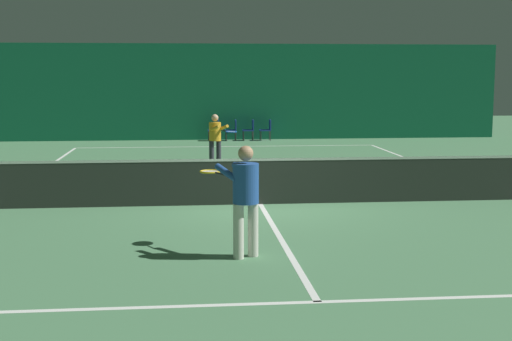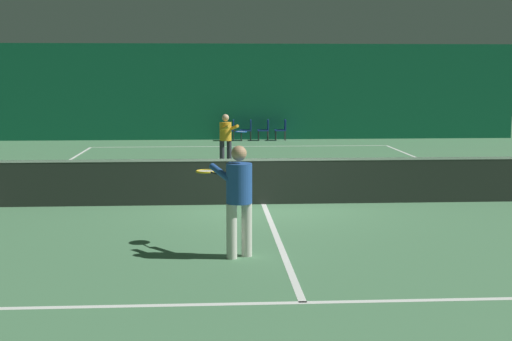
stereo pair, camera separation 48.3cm
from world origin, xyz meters
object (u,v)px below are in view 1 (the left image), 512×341
courtside_chair_0 (215,129)px  courtside_chair_1 (233,129)px  courtside_chair_2 (250,129)px  player_near (244,192)px  courtside_chair_3 (267,128)px  player_far (216,136)px  tennis_net (260,180)px

courtside_chair_0 → courtside_chair_1: (0.70, 0.00, 0.00)m
courtside_chair_2 → player_near: bearing=-5.5°
courtside_chair_3 → player_far: bearing=-16.9°
courtside_chair_0 → courtside_chair_2: size_ratio=1.00×
tennis_net → courtside_chair_1: (0.39, 14.24, -0.03)m
tennis_net → player_far: bearing=95.9°
player_near → player_far: bearing=-29.5°
tennis_net → player_near: bearing=-99.2°
player_near → courtside_chair_2: 18.55m
player_far → courtside_chair_3: player_far is taller
courtside_chair_2 → courtside_chair_3: size_ratio=1.00×
courtside_chair_1 → courtside_chair_2: size_ratio=1.00×
tennis_net → courtside_chair_2: tennis_net is taller
tennis_net → courtside_chair_1: tennis_net is taller
player_far → courtside_chair_2: size_ratio=1.80×
player_near → player_far: (0.05, 10.46, -0.08)m
player_near → courtside_chair_1: bearing=-32.5°
player_near → courtside_chair_0: bearing=-30.4°
courtside_chair_3 → player_near: bearing=-7.6°
player_far → courtside_chair_1: size_ratio=1.80×
courtside_chair_1 → courtside_chair_2: bearing=90.0°
player_near → courtside_chair_2: size_ratio=1.96×
player_near → player_far: size_ratio=1.09×
courtside_chair_1 → courtside_chair_3: bearing=90.0°
player_near → tennis_net: bearing=-38.4°
player_far → courtside_chair_0: player_far is taller
courtside_chair_1 → courtside_chair_2: same height
tennis_net → courtside_chair_3: 14.35m
courtside_chair_0 → courtside_chair_3: 2.10m
player_near → courtside_chair_3: bearing=-36.8°
tennis_net → courtside_chair_0: 14.24m
player_far → courtside_chair_1: (1.03, 8.00, -0.40)m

